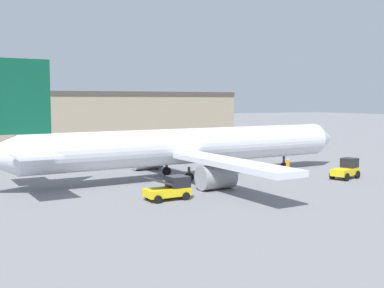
# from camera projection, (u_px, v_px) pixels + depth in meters

# --- Properties ---
(ground_plane) EXTENTS (400.00, 400.00, 0.00)m
(ground_plane) POSITION_uv_depth(u_px,v_px,m) (192.00, 177.00, 50.31)
(ground_plane) COLOR slate
(terminal_building) EXTENTS (69.63, 14.27, 9.48)m
(terminal_building) POSITION_uv_depth(u_px,v_px,m) (37.00, 120.00, 80.94)
(terminal_building) COLOR gray
(terminal_building) RESTS_ON ground_plane
(airplane) EXTENTS (42.02, 34.58, 11.54)m
(airplane) POSITION_uv_depth(u_px,v_px,m) (184.00, 147.00, 49.50)
(airplane) COLOR silver
(airplane) RESTS_ON ground_plane
(ground_crew_worker) EXTENTS (0.39, 0.39, 1.75)m
(ground_crew_worker) POSITION_uv_depth(u_px,v_px,m) (288.00, 166.00, 51.61)
(ground_crew_worker) COLOR #1E2338
(ground_crew_worker) RESTS_ON ground_plane
(baggage_tug) EXTENTS (3.61, 2.67, 2.06)m
(baggage_tug) POSITION_uv_depth(u_px,v_px,m) (346.00, 169.00, 49.25)
(baggage_tug) COLOR yellow
(baggage_tug) RESTS_ON ground_plane
(belt_loader_truck) EXTENTS (3.65, 2.16, 1.98)m
(belt_loader_truck) POSITION_uv_depth(u_px,v_px,m) (170.00, 188.00, 38.92)
(belt_loader_truck) COLOR yellow
(belt_loader_truck) RESTS_ON ground_plane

